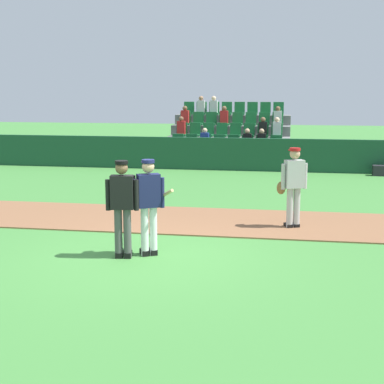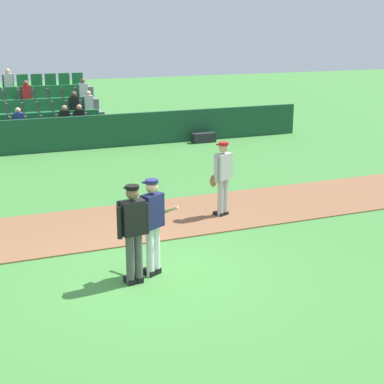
# 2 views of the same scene
# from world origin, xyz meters

# --- Properties ---
(ground_plane) EXTENTS (80.00, 80.00, 0.00)m
(ground_plane) POSITION_xyz_m (0.00, 0.00, 0.00)
(ground_plane) COLOR #42843A
(infield_dirt_path) EXTENTS (28.00, 2.79, 0.03)m
(infield_dirt_path) POSITION_xyz_m (0.00, 2.98, 0.01)
(infield_dirt_path) COLOR brown
(infield_dirt_path) RESTS_ON ground
(dugout_fence) EXTENTS (20.00, 0.16, 1.21)m
(dugout_fence) POSITION_xyz_m (0.00, 11.52, 0.61)
(dugout_fence) COLOR #19472D
(dugout_fence) RESTS_ON ground
(stadium_bleachers) EXTENTS (5.00, 3.80, 2.70)m
(stadium_bleachers) POSITION_xyz_m (0.00, 13.82, 0.76)
(stadium_bleachers) COLOR slate
(stadium_bleachers) RESTS_ON ground
(batter_navy_jersey) EXTENTS (0.74, 0.70, 1.76)m
(batter_navy_jersey) POSITION_xyz_m (0.02, 0.10, 0.97)
(batter_navy_jersey) COLOR white
(batter_navy_jersey) RESTS_ON ground
(umpire_home_plate) EXTENTS (0.58, 0.35, 1.76)m
(umpire_home_plate) POSITION_xyz_m (-0.41, -0.13, 1.00)
(umpire_home_plate) COLOR #4C4C4C
(umpire_home_plate) RESTS_ON ground
(runner_grey_jersey) EXTENTS (0.66, 0.41, 1.76)m
(runner_grey_jersey) POSITION_xyz_m (2.58, 2.63, 0.96)
(runner_grey_jersey) COLOR #B2B2B2
(runner_grey_jersey) RESTS_ON ground
(equipment_bag) EXTENTS (0.90, 0.36, 0.36)m
(equipment_bag) POSITION_xyz_m (5.80, 11.07, 0.18)
(equipment_bag) COLOR #232328
(equipment_bag) RESTS_ON ground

